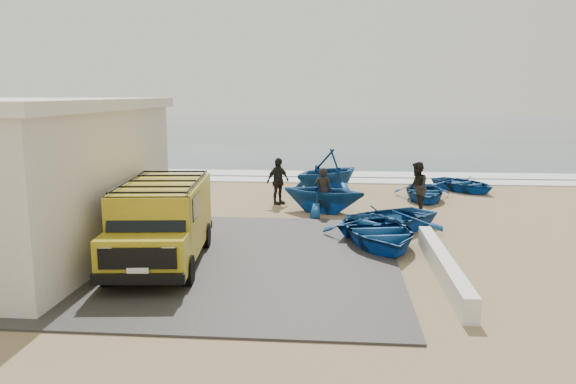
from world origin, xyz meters
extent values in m
plane|color=#937B55|center=(0.00, 0.00, 0.00)|extent=(160.00, 160.00, 0.00)
cube|color=#383634|center=(-2.00, -2.00, 0.03)|extent=(12.00, 10.00, 0.05)
cube|color=#385166|center=(0.00, 56.00, 0.00)|extent=(180.00, 88.00, 0.01)
cube|color=white|center=(0.00, 12.00, 0.03)|extent=(180.00, 1.60, 0.06)
cube|color=white|center=(0.00, 14.50, 0.02)|extent=(180.00, 2.20, 0.04)
cube|color=black|center=(-3.55, -0.50, 2.60)|extent=(0.08, 0.70, 0.90)
cube|color=silver|center=(5.00, -3.00, 0.28)|extent=(0.35, 6.00, 0.55)
cube|color=#B39E1A|center=(-2.21, -2.20, 1.23)|extent=(2.40, 4.26, 1.73)
cube|color=#B39E1A|center=(-1.94, -4.70, 0.84)|extent=(2.07, 1.14, 0.94)
cube|color=black|center=(-1.99, -4.21, 1.67)|extent=(1.85, 0.54, 0.75)
cube|color=black|center=(-1.89, -5.19, 0.94)|extent=(1.69, 0.26, 0.47)
cube|color=black|center=(-1.89, -5.22, 0.49)|extent=(2.03, 0.36, 0.23)
cube|color=black|center=(-2.20, -2.25, 2.18)|extent=(2.27, 3.94, 0.06)
cylinder|color=black|center=(-2.91, -4.38, 0.37)|extent=(0.31, 0.75, 0.73)
cylinder|color=black|center=(-3.25, -1.16, 0.37)|extent=(0.31, 0.75, 0.73)
cylinder|color=black|center=(-1.06, -4.19, 0.37)|extent=(0.31, 0.75, 0.73)
cylinder|color=black|center=(-1.40, -0.96, 0.37)|extent=(0.31, 0.75, 0.73)
imported|color=navy|center=(3.62, -0.22, 0.42)|extent=(3.61, 4.51, 0.83)
imported|color=navy|center=(3.87, 1.41, 0.41)|extent=(4.87, 4.76, 0.82)
imported|color=navy|center=(1.88, 4.28, 0.84)|extent=(3.92, 3.65, 1.68)
imported|color=navy|center=(6.06, 7.16, 0.35)|extent=(2.61, 3.50, 0.70)
imported|color=navy|center=(1.97, 8.33, 1.01)|extent=(4.99, 5.05, 2.02)
imported|color=navy|center=(8.21, 9.55, 0.34)|extent=(3.81, 4.05, 0.68)
imported|color=black|center=(1.88, 3.96, 0.88)|extent=(0.66, 0.45, 1.76)
imported|color=black|center=(5.35, 4.35, 0.98)|extent=(0.85, 1.04, 1.96)
imported|color=black|center=(0.02, 5.75, 0.95)|extent=(1.10, 1.12, 1.89)
camera|label=1|loc=(2.34, -16.51, 4.45)|focal=35.00mm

